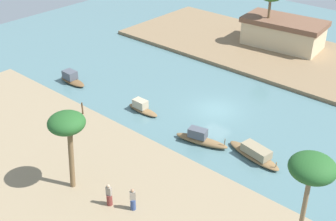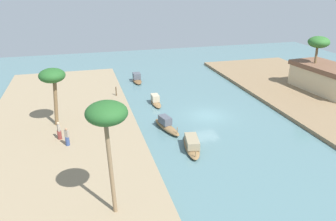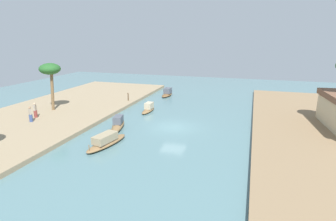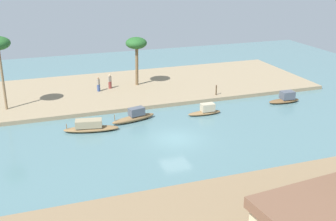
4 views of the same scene
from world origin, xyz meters
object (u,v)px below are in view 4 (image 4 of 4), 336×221
at_px(mooring_post, 216,90).
at_px(palm_tree_left_near, 136,45).
at_px(person_on_near_bank, 110,83).
at_px(sampan_with_red_awning, 90,127).
at_px(sampan_open_hull, 206,111).
at_px(person_by_mooring, 99,85).
at_px(sampan_foreground, 134,117).
at_px(sampan_midstream, 285,98).

distance_m(mooring_post, palm_tree_left_near, 10.79).
bearing_deg(person_on_near_bank, sampan_with_red_awning, -127.71).
relative_size(sampan_open_hull, person_by_mooring, 2.09).
xyz_separation_m(sampan_with_red_awning, mooring_post, (-14.83, -4.84, 0.54)).
distance_m(sampan_open_hull, sampan_foreground, 7.26).
height_order(sampan_foreground, mooring_post, mooring_post).
bearing_deg(sampan_foreground, mooring_post, -174.72).
height_order(sampan_with_red_awning, sampan_foreground, sampan_foreground).
bearing_deg(mooring_post, sampan_foreground, 19.55).
bearing_deg(palm_tree_left_near, mooring_post, 137.54).
distance_m(person_on_near_bank, palm_tree_left_near, 5.41).
bearing_deg(mooring_post, sampan_with_red_awning, 18.06).
relative_size(sampan_with_red_awning, person_on_near_bank, 3.03).
bearing_deg(person_on_near_bank, sampan_open_hull, -72.52).
bearing_deg(sampan_open_hull, palm_tree_left_near, -69.02).
distance_m(sampan_open_hull, mooring_post, 5.38).
height_order(person_by_mooring, mooring_post, person_by_mooring).
bearing_deg(sampan_open_hull, mooring_post, -126.00).
bearing_deg(sampan_with_red_awning, sampan_foreground, -154.88).
height_order(sampan_open_hull, person_on_near_bank, person_on_near_bank).
xyz_separation_m(person_on_near_bank, mooring_post, (-10.65, 6.43, -0.11)).
distance_m(sampan_with_red_awning, person_on_near_bank, 12.03).
bearing_deg(person_on_near_bank, sampan_foreground, -106.02).
bearing_deg(sampan_open_hull, sampan_foreground, -4.30).
xyz_separation_m(person_by_mooring, mooring_post, (-12.13, 5.71, -0.13)).
distance_m(sampan_with_red_awning, mooring_post, 15.61).
relative_size(sampan_with_red_awning, sampan_midstream, 1.40).
xyz_separation_m(sampan_with_red_awning, person_by_mooring, (-2.70, -10.55, 0.67)).
relative_size(mooring_post, palm_tree_left_near, 0.20).
xyz_separation_m(sampan_with_red_awning, sampan_midstream, (-21.32, -1.04, 0.04)).
distance_m(sampan_midstream, sampan_foreground, 16.90).
distance_m(sampan_foreground, person_on_near_bank, 10.15).
height_order(sampan_with_red_awning, palm_tree_left_near, palm_tree_left_near).
height_order(sampan_foreground, palm_tree_left_near, palm_tree_left_near).
height_order(sampan_with_red_awning, mooring_post, mooring_post).
xyz_separation_m(person_by_mooring, palm_tree_left_near, (-4.84, -0.95, 4.21)).
distance_m(person_by_mooring, palm_tree_left_near, 6.49).
bearing_deg(person_by_mooring, sampan_with_red_awning, 23.40).
bearing_deg(mooring_post, sampan_midstream, 149.69).
height_order(person_on_near_bank, mooring_post, person_on_near_bank).
bearing_deg(sampan_midstream, sampan_with_red_awning, 4.38).
bearing_deg(person_on_near_bank, person_by_mooring, -171.55).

